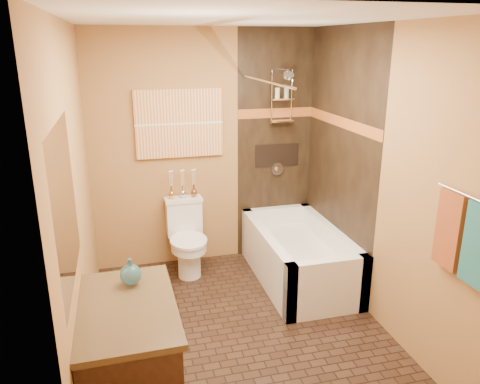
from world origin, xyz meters
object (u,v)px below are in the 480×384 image
object	(u,v)px
bathtub	(298,260)
toilet	(187,237)
vanity	(130,365)
sunset_painting	(179,124)

from	to	relation	value
bathtub	toilet	distance (m)	1.18
vanity	sunset_painting	bearing A→B (deg)	72.76
toilet	vanity	size ratio (longest dim) A/B	0.80
sunset_painting	vanity	bearing A→B (deg)	-106.26
sunset_painting	toilet	distance (m)	1.19
bathtub	toilet	bearing A→B (deg)	156.52
toilet	vanity	xyz separation A→B (m)	(-0.65, -1.98, 0.03)
sunset_painting	toilet	size ratio (longest dim) A/B	1.16
sunset_painting	bathtub	bearing A→B (deg)	-34.06
bathtub	vanity	bearing A→B (deg)	-138.78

